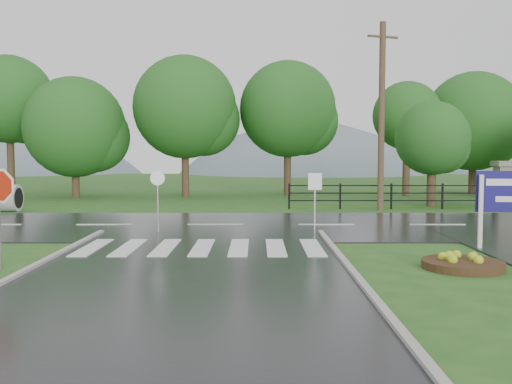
{
  "coord_description": "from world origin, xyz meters",
  "views": [
    {
      "loc": [
        1.47,
        -10.37,
        2.64
      ],
      "look_at": [
        1.46,
        6.0,
        1.5
      ],
      "focal_mm": 40.0,
      "sensor_mm": 36.0,
      "label": 1
    }
  ],
  "objects": [
    {
      "name": "flower_bed",
      "position": [
        6.17,
        2.43,
        0.14
      ],
      "size": [
        1.83,
        1.83,
        0.37
      ],
      "color": "#332111",
      "rests_on": "ground"
    },
    {
      "name": "entrance_tree_left",
      "position": [
        10.06,
        17.5,
        3.31
      ],
      "size": [
        3.61,
        3.61,
        5.13
      ],
      "color": "#3D2B1C",
      "rests_on": "ground"
    },
    {
      "name": "crosswalk",
      "position": [
        0.0,
        5.0,
        0.06
      ],
      "size": [
        6.5,
        2.8,
        0.02
      ],
      "color": "silver",
      "rests_on": "ground"
    },
    {
      "name": "main_road",
      "position": [
        0.0,
        10.0,
        0.0
      ],
      "size": [
        90.0,
        8.0,
        0.04
      ],
      "primitive_type": "cube",
      "color": "black",
      "rests_on": "ground"
    },
    {
      "name": "pillar_west",
      "position": [
        13.0,
        16.0,
        1.18
      ],
      "size": [
        1.0,
        1.0,
        2.24
      ],
      "color": "gray",
      "rests_on": "ground"
    },
    {
      "name": "fence_west",
      "position": [
        7.75,
        16.0,
        0.72
      ],
      "size": [
        9.58,
        0.08,
        1.2
      ],
      "color": "black",
      "rests_on": "ground"
    },
    {
      "name": "ground",
      "position": [
        0.0,
        0.0,
        0.0
      ],
      "size": [
        120.0,
        120.0,
        0.0
      ],
      "primitive_type": "plane",
      "color": "#28571D",
      "rests_on": "ground"
    },
    {
      "name": "reg_sign_small",
      "position": [
        3.36,
        7.87,
        1.41
      ],
      "size": [
        0.44,
        0.06,
        1.97
      ],
      "color": "#939399",
      "rests_on": "ground"
    },
    {
      "name": "treeline",
      "position": [
        1.0,
        24.0,
        0.0
      ],
      "size": [
        83.2,
        5.2,
        10.0
      ],
      "color": "#1A5018",
      "rests_on": "ground"
    },
    {
      "name": "reg_sign_round",
      "position": [
        -1.75,
        8.16,
        1.31
      ],
      "size": [
        0.46,
        0.15,
        2.04
      ],
      "color": "#939399",
      "rests_on": "ground"
    },
    {
      "name": "hills",
      "position": [
        3.49,
        65.0,
        -15.54
      ],
      "size": [
        102.0,
        48.0,
        48.0
      ],
      "color": "slate",
      "rests_on": "ground"
    },
    {
      "name": "curb_right",
      "position": [
        3.55,
        -4.0,
        0.0
      ],
      "size": [
        0.15,
        24.0,
        0.12
      ],
      "primitive_type": "cube",
      "color": "#A3A39B",
      "rests_on": "ground"
    },
    {
      "name": "utility_pole_east",
      "position": [
        7.13,
        15.5,
        4.3
      ],
      "size": [
        1.46,
        0.55,
        8.46
      ],
      "color": "#473523",
      "rests_on": "ground"
    }
  ]
}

